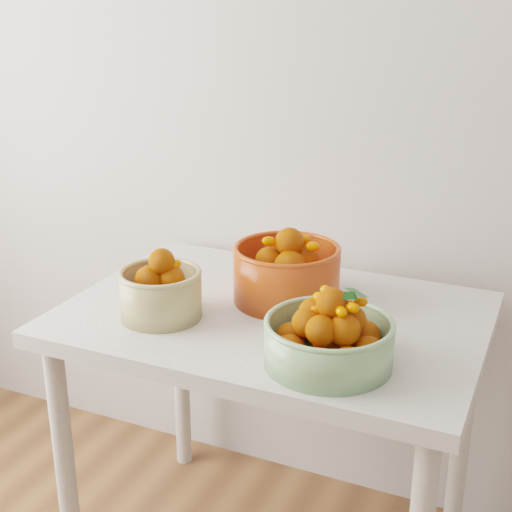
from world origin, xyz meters
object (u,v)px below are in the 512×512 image
at_px(bowl_cream, 161,291).
at_px(bowl_green, 329,338).
at_px(table, 273,347).
at_px(bowl_orange, 287,272).

height_order(bowl_cream, bowl_green, bowl_green).
relative_size(table, bowl_orange, 3.46).
height_order(bowl_cream, bowl_orange, bowl_orange).
bearing_deg(table, bowl_cream, -149.76).
xyz_separation_m(bowl_cream, bowl_orange, (0.24, 0.21, 0.01)).
distance_m(table, bowl_cream, 0.31).
relative_size(bowl_cream, bowl_orange, 0.75).
bearing_deg(bowl_cream, bowl_green, -7.86).
distance_m(table, bowl_green, 0.32).
bearing_deg(bowl_orange, table, -93.19).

